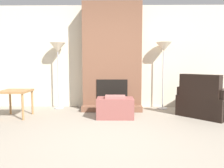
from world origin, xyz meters
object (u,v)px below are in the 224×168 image
object	(u,v)px
floor_lamp_left	(58,51)
floor_lamp_right	(164,50)
armchair	(205,103)
side_table	(16,94)
ottoman	(115,107)

from	to	relation	value
floor_lamp_left	floor_lamp_right	xyz separation A→B (m)	(2.61, -0.00, 0.01)
armchair	floor_lamp_left	bearing A→B (deg)	32.46
armchair	floor_lamp_right	world-z (taller)	floor_lamp_right
floor_lamp_right	side_table	bearing A→B (deg)	-164.48
side_table	floor_lamp_left	xyz separation A→B (m)	(0.67, 0.91, 0.97)
armchair	side_table	distance (m)	4.02
ottoman	armchair	world-z (taller)	armchair
side_table	floor_lamp_left	size ratio (longest dim) A/B	0.36
floor_lamp_right	ottoman	bearing A→B (deg)	-141.42
ottoman	floor_lamp_left	xyz separation A→B (m)	(-1.42, 0.95, 1.23)
ottoman	floor_lamp_right	size ratio (longest dim) A/B	0.46
side_table	floor_lamp_left	distance (m)	1.49
ottoman	side_table	bearing A→B (deg)	178.96
ottoman	floor_lamp_right	distance (m)	1.97
floor_lamp_right	armchair	bearing A→B (deg)	-46.71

